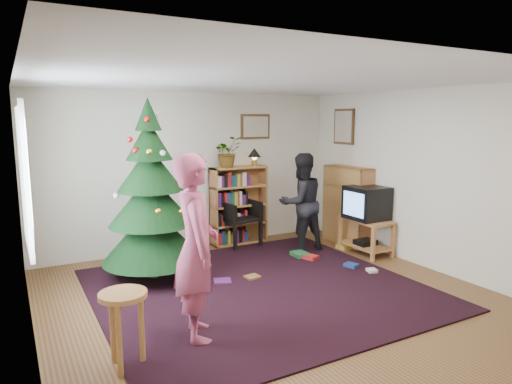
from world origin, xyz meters
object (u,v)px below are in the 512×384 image
picture_back (255,127)px  person_standing (196,247)px  person_by_chair (301,203)px  table_lamp (254,154)px  stool (124,310)px  armchair (237,212)px  bookshelf_back (239,204)px  picture_right (344,127)px  tv_stand (366,233)px  christmas_tree (151,206)px  crt_tv (367,203)px  potted_plant (227,152)px  bookshelf_right (347,205)px

picture_back → person_standing: (-2.26, -2.96, -1.06)m
picture_back → person_by_chair: picture_back is taller
picture_back → table_lamp: picture_back is taller
picture_back → stool: bearing=-133.3°
picture_back → armchair: (-0.46, -0.18, -1.40)m
bookshelf_back → picture_right: bearing=-18.9°
picture_back → armchair: bearing=-158.4°
person_by_chair → table_lamp: size_ratio=5.29×
tv_stand → picture_right: bearing=74.3°
christmas_tree → person_by_chair: bearing=3.0°
crt_tv → table_lamp: (-1.16, 1.49, 0.70)m
christmas_tree → bookshelf_back: christmas_tree is taller
picture_right → stool: 5.18m
stool → potted_plant: 4.02m
bookshelf_right → armchair: 1.86m
picture_right → person_by_chair: size_ratio=0.38×
bookshelf_back → tv_stand: (1.46, -1.49, -0.34)m
tv_stand → stool: bearing=-159.1°
crt_tv → stool: (-4.07, -1.55, -0.29)m
picture_right → potted_plant: size_ratio=1.19×
bookshelf_back → crt_tv: (1.46, -1.49, 0.14)m
picture_right → stool: bearing=-150.4°
picture_right → tv_stand: size_ratio=0.73×
tv_stand → crt_tv: (-0.00, 0.00, 0.48)m
armchair → table_lamp: size_ratio=3.46×
christmas_tree → person_by_chair: 2.43m
tv_stand → table_lamp: table_lamp is taller
christmas_tree → armchair: size_ratio=2.31×
tv_stand → table_lamp: size_ratio=2.78×
picture_right → armchair: (-1.78, 0.54, -1.40)m
picture_right → table_lamp: 1.60m
person_by_chair → armchair: bearing=-49.3°
christmas_tree → picture_back: bearing=28.3°
christmas_tree → armchair: bearing=29.9°
bookshelf_back → armchair: 0.14m
bookshelf_right → tv_stand: (-0.12, -0.60, -0.34)m
picture_back → armchair: 1.48m
christmas_tree → bookshelf_right: bearing=2.3°
potted_plant → bookshelf_right: bearing=-26.7°
crt_tv → armchair: crt_tv is taller
armchair → person_by_chair: (0.71, -0.86, 0.23)m
stool → crt_tv: bearing=20.9°
picture_back → table_lamp: bearing=-124.8°
picture_back → armchair: size_ratio=0.54×
christmas_tree → stool: 2.23m
stool → person_standing: (0.74, 0.22, 0.38)m
christmas_tree → potted_plant: size_ratio=4.68×
bookshelf_back → person_by_chair: person_by_chair is taller
bookshelf_right → table_lamp: 1.78m
christmas_tree → tv_stand: bearing=-8.1°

